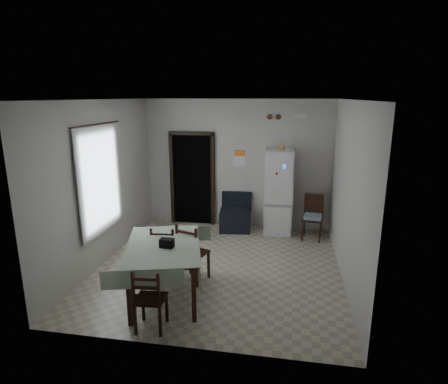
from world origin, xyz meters
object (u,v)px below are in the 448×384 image
dining_chair_far_right (193,252)px  navy_seat (235,212)px  corner_chair (313,218)px  fridge (279,192)px  dining_table (164,271)px  dining_chair_near_head (150,298)px  dining_chair_far_left (165,252)px

dining_chair_far_right → navy_seat: bearing=-79.1°
corner_chair → fridge: bearing=166.6°
fridge → corner_chair: 0.91m
fridge → dining_chair_far_right: (-1.29, -2.48, -0.43)m
navy_seat → dining_table: (-0.62, -3.07, 0.01)m
fridge → dining_table: size_ratio=1.15×
navy_seat → dining_chair_near_head: 3.91m
dining_chair_far_left → dining_chair_far_right: 0.46m
dining_chair_far_left → fridge: bearing=-129.5°
navy_seat → dining_chair_far_right: dining_chair_far_right is taller
navy_seat → dining_chair_far_left: bearing=-113.9°
navy_seat → dining_table: size_ratio=0.51×
dining_chair_far_left → dining_chair_far_right: size_ratio=0.95×
corner_chair → dining_chair_far_left: bearing=-130.1°
dining_table → dining_chair_far_left: size_ratio=1.71×
navy_seat → fridge: bearing=-6.6°
fridge → dining_table: fridge is taller
dining_table → dining_chair_near_head: (0.09, -0.80, 0.02)m
fridge → dining_table: (-1.58, -3.07, -0.51)m
fridge → dining_chair_far_left: (-1.74, -2.53, -0.46)m
dining_table → dining_chair_near_head: dining_chair_near_head is taller
dining_table → dining_chair_near_head: bearing=-99.7°
navy_seat → corner_chair: bearing=-16.1°
dining_chair_far_left → corner_chair: bearing=-142.7°
fridge → navy_seat: size_ratio=2.25×
dining_chair_far_left → dining_chair_far_right: (0.46, 0.05, 0.02)m
dining_table → dining_chair_far_left: (-0.16, 0.54, 0.05)m
fridge → navy_seat: (-0.96, 0.00, -0.52)m
dining_table → corner_chair: bearing=34.4°
corner_chair → dining_table: (-2.31, -2.79, -0.05)m
corner_chair → dining_chair_far_right: size_ratio=0.96×
fridge → corner_chair: fridge is taller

